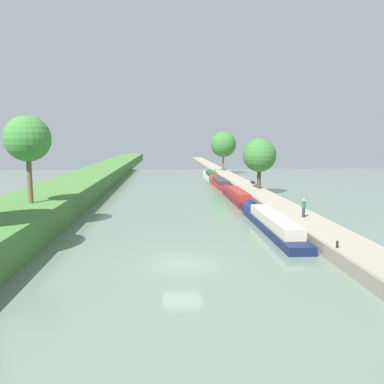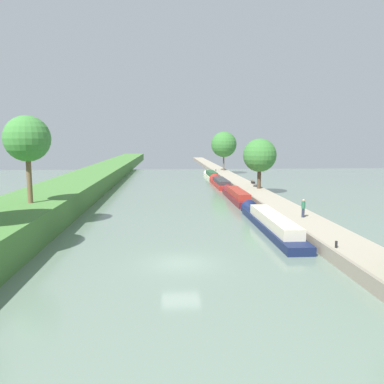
# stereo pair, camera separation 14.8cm
# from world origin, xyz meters

# --- Properties ---
(ground_plane) EXTENTS (160.00, 160.00, 0.00)m
(ground_plane) POSITION_xyz_m (0.00, 0.00, 0.00)
(ground_plane) COLOR slate
(right_towpath) EXTENTS (3.46, 260.00, 0.86)m
(right_towpath) POSITION_xyz_m (11.56, 0.00, 0.43)
(right_towpath) COLOR #9E937F
(right_towpath) RESTS_ON ground_plane
(stone_quay) EXTENTS (0.25, 260.00, 0.91)m
(stone_quay) POSITION_xyz_m (9.71, 0.00, 0.46)
(stone_quay) COLOR gray
(stone_quay) RESTS_ON ground_plane
(narrowboat_navy) EXTENTS (1.98, 17.10, 2.11)m
(narrowboat_navy) POSITION_xyz_m (8.22, 9.31, 0.61)
(narrowboat_navy) COLOR #141E42
(narrowboat_navy) RESTS_ON ground_plane
(narrowboat_maroon) EXTENTS (1.83, 14.18, 1.96)m
(narrowboat_maroon) POSITION_xyz_m (8.24, 25.99, 0.61)
(narrowboat_maroon) COLOR maroon
(narrowboat_maroon) RESTS_ON ground_plane
(narrowboat_red) EXTENTS (2.20, 14.75, 2.09)m
(narrowboat_red) POSITION_xyz_m (8.33, 42.65, 0.51)
(narrowboat_red) COLOR maroon
(narrowboat_red) RESTS_ON ground_plane
(narrowboat_cream) EXTENTS (1.86, 13.04, 1.98)m
(narrowboat_cream) POSITION_xyz_m (8.34, 56.46, 0.55)
(narrowboat_cream) COLOR beige
(narrowboat_cream) RESTS_ON ground_plane
(tree_rightbank_midnear) EXTENTS (4.76, 4.76, 7.16)m
(tree_rightbank_midnear) POSITION_xyz_m (12.43, 30.93, 5.62)
(tree_rightbank_midnear) COLOR #4C3828
(tree_rightbank_midnear) RESTS_ON right_towpath
(tree_rightbank_midfar) EXTENTS (5.76, 5.76, 8.80)m
(tree_rightbank_midfar) POSITION_xyz_m (12.16, 64.18, 6.78)
(tree_rightbank_midfar) COLOR brown
(tree_rightbank_midfar) RESTS_ON right_towpath
(tree_leftbank_upstream) EXTENTS (3.89, 3.89, 7.46)m
(tree_leftbank_upstream) POSITION_xyz_m (-12.61, 9.93, 7.90)
(tree_leftbank_upstream) COLOR brown
(tree_leftbank_upstream) RESTS_ON left_grassy_bank
(person_walking) EXTENTS (0.34, 0.34, 1.66)m
(person_walking) POSITION_xyz_m (11.46, 9.86, 1.74)
(person_walking) COLOR #282D42
(person_walking) RESTS_ON right_towpath
(mooring_bollard_near) EXTENTS (0.16, 0.16, 0.45)m
(mooring_bollard_near) POSITION_xyz_m (10.13, -0.13, 1.09)
(mooring_bollard_near) COLOR black
(mooring_bollard_near) RESTS_ON right_towpath
(mooring_bollard_far) EXTENTS (0.16, 0.16, 0.45)m
(mooring_bollard_far) POSITION_xyz_m (10.13, 62.27, 1.09)
(mooring_bollard_far) COLOR black
(mooring_bollard_far) RESTS_ON right_towpath
(park_bench) EXTENTS (0.44, 1.50, 0.47)m
(park_bench) POSITION_xyz_m (12.84, 36.68, 1.21)
(park_bench) COLOR #333338
(park_bench) RESTS_ON right_towpath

